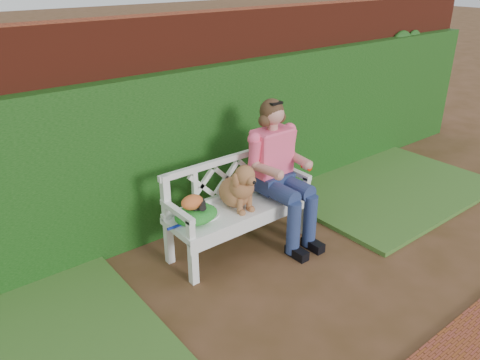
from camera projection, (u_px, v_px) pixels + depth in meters
ground at (298, 298)px, 4.06m from camera, size 60.00×60.00×0.00m
brick_wall at (176, 123)px, 4.94m from camera, size 10.00×0.30×2.20m
ivy_hedge at (189, 151)px, 4.89m from camera, size 10.00×0.18×1.70m
grass_right at (381, 186)px, 6.04m from camera, size 2.60×2.00×0.05m
garden_bench at (240, 226)px, 4.70m from camera, size 1.59×0.63×0.48m
seated_woman at (275, 171)px, 4.72m from camera, size 0.86×0.99×1.47m
dog at (237, 185)px, 4.46m from camera, size 0.40×0.49×0.48m
tennis_racket at (202, 217)px, 4.35m from camera, size 0.61×0.34×0.03m
green_bag at (196, 214)px, 4.28m from camera, size 0.49×0.43×0.14m
camera_item at (199, 205)px, 4.22m from camera, size 0.13×0.12×0.07m
baseball_glove at (192, 202)px, 4.19m from camera, size 0.25×0.22×0.13m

